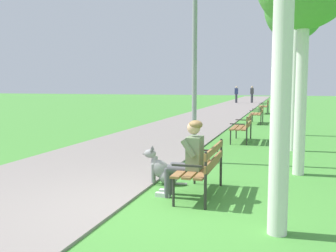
{
  "coord_description": "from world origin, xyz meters",
  "views": [
    {
      "loc": [
        1.9,
        -5.12,
        1.81
      ],
      "look_at": [
        -0.57,
        2.96,
        0.9
      ],
      "focal_mm": 41.46,
      "sensor_mm": 36.0,
      "label": 1
    }
  ],
  "objects_px": {
    "person_seated_on_near_bench": "(188,156)",
    "lamp_post_near": "(195,59)",
    "park_bench_furthest": "(265,105)",
    "pedestrian_distant": "(252,94)",
    "dog_grey": "(163,170)",
    "park_bench_near": "(203,165)",
    "birch_tree_fourth": "(295,9)",
    "park_bench_mid": "(243,126)",
    "pedestrian_further_distant": "(236,94)",
    "park_bench_far": "(258,113)"
  },
  "relations": [
    {
      "from": "birch_tree_fourth",
      "to": "park_bench_furthest",
      "type": "bearing_deg",
      "value": 98.04
    },
    {
      "from": "park_bench_near",
      "to": "pedestrian_distant",
      "type": "height_order",
      "value": "pedestrian_distant"
    },
    {
      "from": "dog_grey",
      "to": "birch_tree_fourth",
      "type": "xyz_separation_m",
      "value": [
        2.28,
        7.89,
        4.15
      ]
    },
    {
      "from": "park_bench_mid",
      "to": "pedestrian_distant",
      "type": "xyz_separation_m",
      "value": [
        -1.92,
        26.0,
        0.33
      ]
    },
    {
      "from": "pedestrian_further_distant",
      "to": "pedestrian_distant",
      "type": "bearing_deg",
      "value": 23.89
    },
    {
      "from": "park_bench_mid",
      "to": "park_bench_furthest",
      "type": "height_order",
      "value": "same"
    },
    {
      "from": "park_bench_furthest",
      "to": "dog_grey",
      "type": "xyz_separation_m",
      "value": [
        -0.84,
        -18.11,
        -0.25
      ]
    },
    {
      "from": "park_bench_furthest",
      "to": "park_bench_far",
      "type": "bearing_deg",
      "value": -89.74
    },
    {
      "from": "pedestrian_distant",
      "to": "dog_grey",
      "type": "bearing_deg",
      "value": -88.02
    },
    {
      "from": "park_bench_near",
      "to": "dog_grey",
      "type": "distance_m",
      "value": 1.0
    },
    {
      "from": "dog_grey",
      "to": "lamp_post_near",
      "type": "relative_size",
      "value": 0.18
    },
    {
      "from": "park_bench_far",
      "to": "lamp_post_near",
      "type": "relative_size",
      "value": 0.33
    },
    {
      "from": "park_bench_near",
      "to": "birch_tree_fourth",
      "type": "relative_size",
      "value": 0.27
    },
    {
      "from": "park_bench_near",
      "to": "park_bench_furthest",
      "type": "height_order",
      "value": "same"
    },
    {
      "from": "park_bench_furthest",
      "to": "park_bench_near",
      "type": "bearing_deg",
      "value": -89.99
    },
    {
      "from": "dog_grey",
      "to": "park_bench_near",
      "type": "bearing_deg",
      "value": -29.87
    },
    {
      "from": "person_seated_on_near_bench",
      "to": "pedestrian_distant",
      "type": "xyz_separation_m",
      "value": [
        -1.73,
        32.4,
        0.16
      ]
    },
    {
      "from": "park_bench_mid",
      "to": "lamp_post_near",
      "type": "bearing_deg",
      "value": -101.91
    },
    {
      "from": "park_bench_near",
      "to": "dog_grey",
      "type": "height_order",
      "value": "park_bench_near"
    },
    {
      "from": "park_bench_near",
      "to": "dog_grey",
      "type": "relative_size",
      "value": 1.8
    },
    {
      "from": "person_seated_on_near_bench",
      "to": "pedestrian_distant",
      "type": "bearing_deg",
      "value": 93.06
    },
    {
      "from": "park_bench_far",
      "to": "lamp_post_near",
      "type": "xyz_separation_m",
      "value": [
        -0.8,
        -9.56,
        1.86
      ]
    },
    {
      "from": "park_bench_furthest",
      "to": "pedestrian_distant",
      "type": "relative_size",
      "value": 0.91
    },
    {
      "from": "park_bench_far",
      "to": "birch_tree_fourth",
      "type": "height_order",
      "value": "birch_tree_fourth"
    },
    {
      "from": "dog_grey",
      "to": "lamp_post_near",
      "type": "xyz_separation_m",
      "value": [
        0.07,
        2.17,
        2.11
      ]
    },
    {
      "from": "park_bench_mid",
      "to": "park_bench_far",
      "type": "xyz_separation_m",
      "value": [
        0.04,
        5.98,
        0.0
      ]
    },
    {
      "from": "person_seated_on_near_bench",
      "to": "lamp_post_near",
      "type": "distance_m",
      "value": 3.34
    },
    {
      "from": "park_bench_furthest",
      "to": "lamp_post_near",
      "type": "distance_m",
      "value": 16.07
    },
    {
      "from": "park_bench_far",
      "to": "lamp_post_near",
      "type": "height_order",
      "value": "lamp_post_near"
    },
    {
      "from": "park_bench_near",
      "to": "birch_tree_fourth",
      "type": "xyz_separation_m",
      "value": [
        1.44,
        8.37,
        3.9
      ]
    },
    {
      "from": "park_bench_near",
      "to": "person_seated_on_near_bench",
      "type": "height_order",
      "value": "person_seated_on_near_bench"
    },
    {
      "from": "park_bench_far",
      "to": "park_bench_furthest",
      "type": "xyz_separation_m",
      "value": [
        -0.03,
        6.39,
        0.0
      ]
    },
    {
      "from": "park_bench_furthest",
      "to": "birch_tree_fourth",
      "type": "xyz_separation_m",
      "value": [
        1.44,
        -10.22,
        3.9
      ]
    },
    {
      "from": "lamp_post_near",
      "to": "person_seated_on_near_bench",
      "type": "bearing_deg",
      "value": -78.71
    },
    {
      "from": "park_bench_near",
      "to": "pedestrian_further_distant",
      "type": "bearing_deg",
      "value": 96.08
    },
    {
      "from": "park_bench_mid",
      "to": "pedestrian_distant",
      "type": "bearing_deg",
      "value": 94.23
    },
    {
      "from": "park_bench_far",
      "to": "dog_grey",
      "type": "xyz_separation_m",
      "value": [
        -0.87,
        -11.73,
        -0.25
      ]
    },
    {
      "from": "park_bench_mid",
      "to": "birch_tree_fourth",
      "type": "bearing_deg",
      "value": 55.82
    },
    {
      "from": "park_bench_furthest",
      "to": "pedestrian_distant",
      "type": "xyz_separation_m",
      "value": [
        -1.94,
        13.63,
        0.33
      ]
    },
    {
      "from": "person_seated_on_near_bench",
      "to": "dog_grey",
      "type": "bearing_deg",
      "value": 134.09
    },
    {
      "from": "park_bench_near",
      "to": "pedestrian_distant",
      "type": "relative_size",
      "value": 0.91
    },
    {
      "from": "pedestrian_further_distant",
      "to": "dog_grey",
      "type": "bearing_deg",
      "value": -85.36
    },
    {
      "from": "park_bench_mid",
      "to": "pedestrian_distant",
      "type": "height_order",
      "value": "pedestrian_distant"
    },
    {
      "from": "dog_grey",
      "to": "lamp_post_near",
      "type": "bearing_deg",
      "value": 88.17
    },
    {
      "from": "park_bench_furthest",
      "to": "pedestrian_further_distant",
      "type": "bearing_deg",
      "value": 104.51
    },
    {
      "from": "park_bench_far",
      "to": "pedestrian_distant",
      "type": "distance_m",
      "value": 20.12
    },
    {
      "from": "lamp_post_near",
      "to": "pedestrian_distant",
      "type": "distance_m",
      "value": 29.64
    },
    {
      "from": "birch_tree_fourth",
      "to": "park_bench_far",
      "type": "bearing_deg",
      "value": 110.25
    },
    {
      "from": "park_bench_furthest",
      "to": "pedestrian_distant",
      "type": "bearing_deg",
      "value": 98.08
    },
    {
      "from": "person_seated_on_near_bench",
      "to": "lamp_post_near",
      "type": "xyz_separation_m",
      "value": [
        -0.56,
        2.82,
        1.69
      ]
    }
  ]
}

